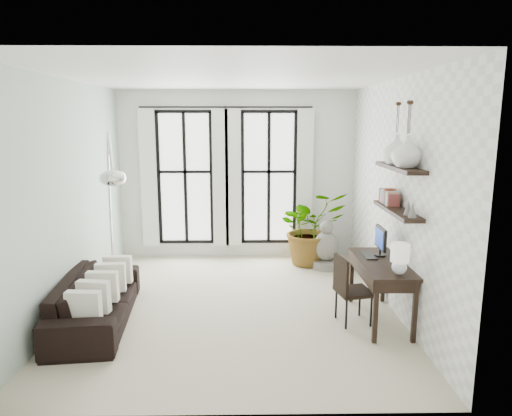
{
  "coord_description": "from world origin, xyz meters",
  "views": [
    {
      "loc": [
        0.22,
        -6.22,
        2.62
      ],
      "look_at": [
        0.32,
        0.3,
        1.38
      ],
      "focal_mm": 32.0,
      "sensor_mm": 36.0,
      "label": 1
    }
  ],
  "objects_px": {
    "plant": "(311,228)",
    "buddha": "(326,248)",
    "desk": "(382,267)",
    "desk_chair": "(348,286)",
    "sofa": "(96,300)",
    "arc_lamp": "(110,173)"
  },
  "relations": [
    {
      "from": "desk",
      "to": "buddha",
      "type": "distance_m",
      "value": 2.32
    },
    {
      "from": "buddha",
      "to": "desk",
      "type": "bearing_deg",
      "value": -81.49
    },
    {
      "from": "sofa",
      "to": "buddha",
      "type": "xyz_separation_m",
      "value": [
        3.41,
        2.22,
        0.06
      ]
    },
    {
      "from": "sofa",
      "to": "arc_lamp",
      "type": "height_order",
      "value": "arc_lamp"
    },
    {
      "from": "arc_lamp",
      "to": "plant",
      "type": "bearing_deg",
      "value": 32.01
    },
    {
      "from": "desk",
      "to": "desk_chair",
      "type": "distance_m",
      "value": 0.5
    },
    {
      "from": "plant",
      "to": "arc_lamp",
      "type": "relative_size",
      "value": 0.55
    },
    {
      "from": "desk",
      "to": "desk_chair",
      "type": "height_order",
      "value": "desk"
    },
    {
      "from": "sofa",
      "to": "arc_lamp",
      "type": "bearing_deg",
      "value": -15.74
    },
    {
      "from": "sofa",
      "to": "arc_lamp",
      "type": "relative_size",
      "value": 0.87
    },
    {
      "from": "sofa",
      "to": "buddha",
      "type": "bearing_deg",
      "value": -62.73
    },
    {
      "from": "desk",
      "to": "desk_chair",
      "type": "bearing_deg",
      "value": -177.15
    },
    {
      "from": "sofa",
      "to": "desk_chair",
      "type": "xyz_separation_m",
      "value": [
        3.31,
        -0.07,
        0.2
      ]
    },
    {
      "from": "sofa",
      "to": "buddha",
      "type": "distance_m",
      "value": 4.07
    },
    {
      "from": "sofa",
      "to": "plant",
      "type": "xyz_separation_m",
      "value": [
        3.16,
        2.5,
        0.38
      ]
    },
    {
      "from": "plant",
      "to": "buddha",
      "type": "bearing_deg",
      "value": -48.73
    },
    {
      "from": "desk",
      "to": "arc_lamp",
      "type": "xyz_separation_m",
      "value": [
        -3.64,
        0.63,
        1.16
      ]
    },
    {
      "from": "desk_chair",
      "to": "arc_lamp",
      "type": "bearing_deg",
      "value": 157.1
    },
    {
      "from": "plant",
      "to": "desk",
      "type": "distance_m",
      "value": 2.61
    },
    {
      "from": "sofa",
      "to": "arc_lamp",
      "type": "distance_m",
      "value": 1.71
    },
    {
      "from": "desk",
      "to": "arc_lamp",
      "type": "height_order",
      "value": "arc_lamp"
    },
    {
      "from": "plant",
      "to": "desk_chair",
      "type": "height_order",
      "value": "plant"
    }
  ]
}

